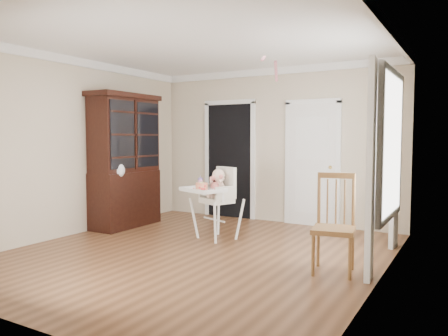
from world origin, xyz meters
The scene contains 16 objects.
floor centered at (0.00, 0.00, 0.00)m, with size 5.00×5.00×0.00m, color #51311B.
ceiling centered at (0.00, 0.00, 2.70)m, with size 5.00×5.00×0.00m, color white.
wall_back centered at (0.00, 2.50, 1.35)m, with size 4.50×4.50×0.00m, color beige.
wall_left centered at (-2.25, 0.00, 1.35)m, with size 5.00×5.00×0.00m, color beige.
wall_right centered at (2.25, 0.00, 1.35)m, with size 5.00×5.00×0.00m, color beige.
crown_molding centered at (0.00, 0.00, 2.64)m, with size 4.50×5.00×0.12m, color white, non-canonical shape.
doorway centered at (-0.90, 2.48, 1.11)m, with size 1.06×0.05×2.22m.
closet_door centered at (0.70, 2.48, 1.02)m, with size 0.96×0.09×2.13m.
window_right centered at (2.18, 0.80, 1.29)m, with size 0.13×1.84×2.30m.
high_chair centered at (-0.18, 0.82, 0.67)m, with size 0.83×0.93×1.08m.
baby centered at (-0.17, 0.84, 0.81)m, with size 0.28×0.28×0.44m.
cake centered at (-0.26, 0.54, 0.80)m, with size 0.22×0.22×0.10m.
sippy_cup centered at (-0.45, 0.80, 0.82)m, with size 0.07×0.07×0.18m.
china_cabinet centered at (-1.99, 0.85, 1.11)m, with size 0.58×1.31×2.21m.
dining_chair centered at (1.75, 0.11, 0.51)m, with size 0.51×0.51×1.09m.
streamer centered at (0.84, 0.21, 2.43)m, with size 0.03×0.50×0.02m, color pink, non-canonical shape.
Camera 1 is at (3.08, -4.61, 1.49)m, focal length 35.00 mm.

